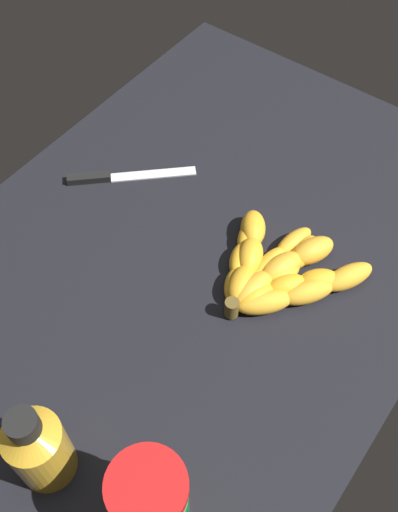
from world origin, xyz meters
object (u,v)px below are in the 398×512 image
at_px(banana_bunch, 275,272).
at_px(honey_bottle, 38,447).
at_px(peanut_butter_jar, 150,501).
at_px(butter_knife, 120,176).

xyz_separation_m(banana_bunch, honey_bottle, (-0.38, 0.07, 0.05)).
height_order(peanut_butter_jar, butter_knife, peanut_butter_jar).
height_order(banana_bunch, honey_bottle, honey_bottle).
bearing_deg(honey_bottle, banana_bunch, -10.51).
distance_m(banana_bunch, peanut_butter_jar, 0.36).
relative_size(banana_bunch, peanut_butter_jar, 1.71).
distance_m(peanut_butter_jar, honey_bottle, 0.14).
height_order(banana_bunch, butter_knife, banana_bunch).
relative_size(honey_bottle, butter_knife, 0.90).
relative_size(banana_bunch, butter_knife, 1.36).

